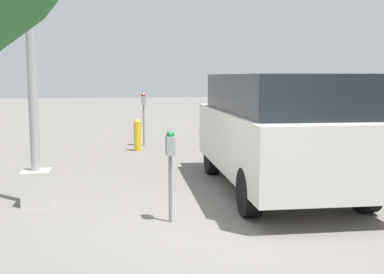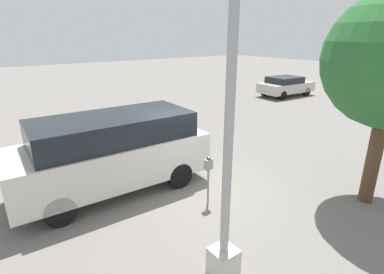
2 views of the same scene
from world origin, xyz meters
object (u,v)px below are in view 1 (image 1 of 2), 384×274
Objects in this scene: parking_meter_near at (170,155)px; parking_meter_far at (144,107)px; lamp_post at (33,93)px; parked_van at (278,128)px; fire_hydrant at (137,135)px.

parking_meter_far is (7.49, -0.11, 0.19)m from parking_meter_near.
parked_van is at bearing -85.77° from lamp_post.
parked_van is (0.30, -4.10, -0.64)m from lamp_post.
lamp_post reaches higher than parked_van.
lamp_post is at bearing 160.71° from fire_hydrant.
lamp_post reaches higher than parking_meter_far.
lamp_post is (1.27, 2.00, 0.82)m from parking_meter_near.
lamp_post is (-6.22, 2.11, 0.64)m from parking_meter_far.
lamp_post is 4.16m from parked_van.
parking_meter_near is at bearing -178.91° from fire_hydrant.
fire_hydrant is at bearing 161.85° from parking_meter_far.
lamp_post is 1.13× the size of parked_van.
fire_hydrant is at bearing 25.61° from parked_van.
fire_hydrant is at bearing -19.29° from lamp_post.
fire_hydrant is (5.34, -1.87, -1.34)m from lamp_post.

